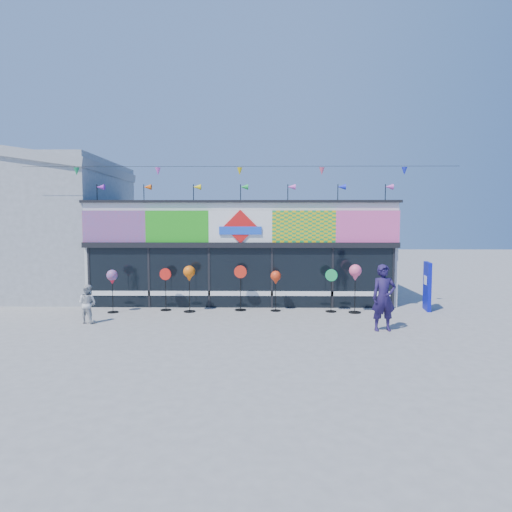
{
  "coord_description": "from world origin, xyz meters",
  "views": [
    {
      "loc": [
        0.82,
        -13.83,
        3.29
      ],
      "look_at": [
        0.61,
        2.0,
        2.09
      ],
      "focal_mm": 32.0,
      "sensor_mm": 36.0,
      "label": 1
    }
  ],
  "objects_px": {
    "spinner_6": "(355,274)",
    "spinner_3": "(240,287)",
    "spinner_4": "(276,279)",
    "adult_man": "(384,298)",
    "spinner_1": "(166,288)",
    "child": "(87,304)",
    "spinner_5": "(331,289)",
    "spinner_2": "(189,275)",
    "spinner_0": "(112,278)",
    "blue_sign": "(427,286)"
  },
  "relations": [
    {
      "from": "blue_sign",
      "to": "spinner_6",
      "type": "xyz_separation_m",
      "value": [
        -2.78,
        -0.55,
        0.5
      ]
    },
    {
      "from": "spinner_0",
      "to": "spinner_2",
      "type": "bearing_deg",
      "value": 3.34
    },
    {
      "from": "spinner_1",
      "to": "spinner_6",
      "type": "distance_m",
      "value": 6.95
    },
    {
      "from": "adult_man",
      "to": "spinner_1",
      "type": "bearing_deg",
      "value": 151.78
    },
    {
      "from": "adult_man",
      "to": "child",
      "type": "bearing_deg",
      "value": 169.12
    },
    {
      "from": "spinner_5",
      "to": "adult_man",
      "type": "distance_m",
      "value": 3.08
    },
    {
      "from": "spinner_4",
      "to": "adult_man",
      "type": "relative_size",
      "value": 0.74
    },
    {
      "from": "spinner_2",
      "to": "spinner_5",
      "type": "relative_size",
      "value": 1.08
    },
    {
      "from": "spinner_4",
      "to": "spinner_1",
      "type": "bearing_deg",
      "value": 178.87
    },
    {
      "from": "blue_sign",
      "to": "spinner_6",
      "type": "distance_m",
      "value": 2.88
    },
    {
      "from": "spinner_1",
      "to": "spinner_6",
      "type": "height_order",
      "value": "spinner_6"
    },
    {
      "from": "blue_sign",
      "to": "child",
      "type": "distance_m",
      "value": 12.02
    },
    {
      "from": "spinner_2",
      "to": "spinner_3",
      "type": "height_order",
      "value": "spinner_2"
    },
    {
      "from": "spinner_1",
      "to": "spinner_4",
      "type": "height_order",
      "value": "spinner_1"
    },
    {
      "from": "adult_man",
      "to": "spinner_5",
      "type": "bearing_deg",
      "value": 106.59
    },
    {
      "from": "spinner_0",
      "to": "spinner_4",
      "type": "xyz_separation_m",
      "value": [
        5.9,
        0.37,
        -0.05
      ]
    },
    {
      "from": "spinner_0",
      "to": "child",
      "type": "distance_m",
      "value": 1.83
    },
    {
      "from": "spinner_4",
      "to": "spinner_0",
      "type": "bearing_deg",
      "value": -176.45
    },
    {
      "from": "spinner_6",
      "to": "child",
      "type": "distance_m",
      "value": 9.22
    },
    {
      "from": "spinner_0",
      "to": "spinner_1",
      "type": "bearing_deg",
      "value": 13.7
    },
    {
      "from": "spinner_3",
      "to": "spinner_4",
      "type": "bearing_deg",
      "value": -4.69
    },
    {
      "from": "spinner_0",
      "to": "spinner_2",
      "type": "distance_m",
      "value": 2.76
    },
    {
      "from": "spinner_1",
      "to": "spinner_5",
      "type": "relative_size",
      "value": 1.0
    },
    {
      "from": "spinner_3",
      "to": "adult_man",
      "type": "xyz_separation_m",
      "value": [
        4.46,
        -3.09,
        0.12
      ]
    },
    {
      "from": "adult_man",
      "to": "spinner_6",
      "type": "bearing_deg",
      "value": 91.37
    },
    {
      "from": "adult_man",
      "to": "child",
      "type": "xyz_separation_m",
      "value": [
        -9.32,
        0.92,
        -0.37
      ]
    },
    {
      "from": "blue_sign",
      "to": "spinner_5",
      "type": "distance_m",
      "value": 3.63
    },
    {
      "from": "spinner_6",
      "to": "spinner_5",
      "type": "bearing_deg",
      "value": 168.76
    },
    {
      "from": "spinner_1",
      "to": "spinner_3",
      "type": "relative_size",
      "value": 0.94
    },
    {
      "from": "spinner_2",
      "to": "spinner_4",
      "type": "bearing_deg",
      "value": 3.73
    },
    {
      "from": "adult_man",
      "to": "spinner_2",
      "type": "bearing_deg",
      "value": 150.96
    },
    {
      "from": "blue_sign",
      "to": "adult_man",
      "type": "relative_size",
      "value": 0.89
    },
    {
      "from": "spinner_0",
      "to": "spinner_6",
      "type": "relative_size",
      "value": 0.89
    },
    {
      "from": "spinner_1",
      "to": "spinner_2",
      "type": "relative_size",
      "value": 0.93
    },
    {
      "from": "spinner_2",
      "to": "spinner_5",
      "type": "bearing_deg",
      "value": 0.84
    },
    {
      "from": "spinner_1",
      "to": "blue_sign",
      "type": "bearing_deg",
      "value": 1.05
    },
    {
      "from": "spinner_0",
      "to": "spinner_4",
      "type": "distance_m",
      "value": 5.91
    },
    {
      "from": "blue_sign",
      "to": "spinner_2",
      "type": "relative_size",
      "value": 1.06
    },
    {
      "from": "spinner_2",
      "to": "adult_man",
      "type": "distance_m",
      "value": 6.89
    },
    {
      "from": "spinner_6",
      "to": "spinner_3",
      "type": "bearing_deg",
      "value": 174.47
    },
    {
      "from": "spinner_2",
      "to": "spinner_1",
      "type": "bearing_deg",
      "value": 162.91
    },
    {
      "from": "spinner_0",
      "to": "child",
      "type": "height_order",
      "value": "spinner_0"
    },
    {
      "from": "spinner_3",
      "to": "spinner_0",
      "type": "bearing_deg",
      "value": -174.14
    },
    {
      "from": "blue_sign",
      "to": "child",
      "type": "xyz_separation_m",
      "value": [
        -11.79,
        -2.32,
        -0.27
      ]
    },
    {
      "from": "spinner_0",
      "to": "spinner_3",
      "type": "bearing_deg",
      "value": 5.86
    },
    {
      "from": "spinner_3",
      "to": "spinner_5",
      "type": "distance_m",
      "value": 3.32
    },
    {
      "from": "blue_sign",
      "to": "adult_man",
      "type": "distance_m",
      "value": 4.08
    },
    {
      "from": "blue_sign",
      "to": "spinner_1",
      "type": "distance_m",
      "value": 9.7
    },
    {
      "from": "spinner_2",
      "to": "adult_man",
      "type": "xyz_separation_m",
      "value": [
        6.3,
        -2.78,
        -0.35
      ]
    },
    {
      "from": "spinner_5",
      "to": "spinner_6",
      "type": "height_order",
      "value": "spinner_6"
    }
  ]
}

